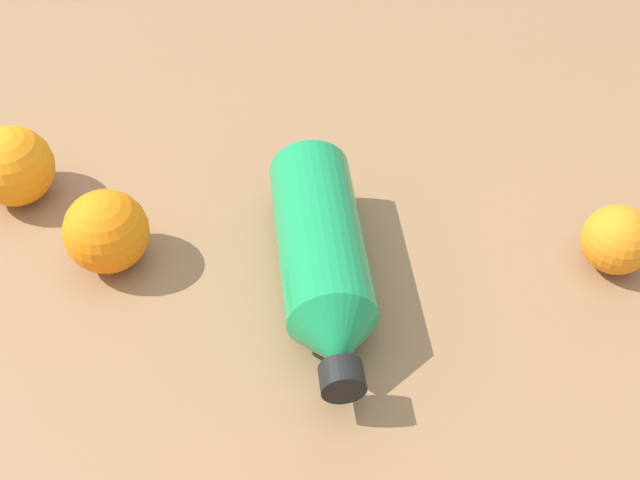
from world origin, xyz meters
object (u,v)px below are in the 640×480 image
at_px(orange_3, 13,166).
at_px(water_bottle, 323,260).
at_px(orange_1, 106,232).
at_px(orange_2, 617,240).

bearing_deg(orange_3, water_bottle, 106.41).
xyz_separation_m(orange_1, orange_2, (-0.28, 0.37, -0.01)).
distance_m(water_bottle, orange_3, 0.33).
bearing_deg(orange_2, water_bottle, -45.43).
relative_size(water_bottle, orange_3, 2.74).
height_order(water_bottle, orange_3, orange_3).
bearing_deg(water_bottle, orange_2, 89.72).
bearing_deg(water_bottle, orange_3, -118.44).
xyz_separation_m(orange_1, orange_3, (-0.00, -0.14, 0.00)).
height_order(water_bottle, orange_1, same).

